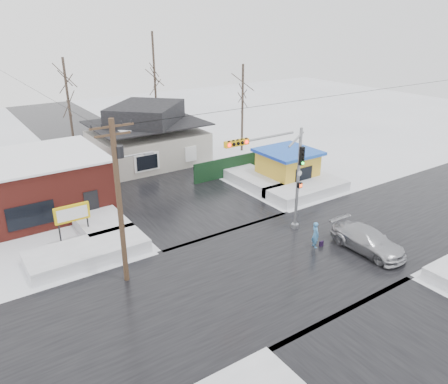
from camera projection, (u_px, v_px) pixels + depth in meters
ground at (279, 264)px, 25.52m from camera, size 120.00×120.00×0.00m
road_ns at (279, 264)px, 25.51m from camera, size 10.00×120.00×0.02m
road_ew at (279, 264)px, 25.51m from camera, size 120.00×10.00×0.02m
snowbank_nw at (88, 252)px, 26.05m from camera, size 7.00×3.00×0.80m
snowbank_ne at (307, 189)px, 35.42m from camera, size 7.00×3.00×0.80m
snowbank_nside_w at (93, 215)px, 30.92m from camera, size 3.00×8.00×0.80m
snowbank_nside_e at (250, 177)px, 38.21m from camera, size 3.00×8.00×0.80m
traffic_signal at (281, 170)px, 27.35m from camera, size 6.05×0.68×7.00m
utility_pole at (120, 194)px, 22.15m from camera, size 3.15×0.44×9.00m
brick_building at (17, 187)px, 31.27m from camera, size 12.20×8.20×4.12m
marquee_sign at (72, 214)px, 27.39m from camera, size 2.20×0.21×2.55m
house at (147, 136)px, 42.44m from camera, size 10.40×8.40×5.76m
kiosk at (287, 166)px, 37.57m from camera, size 4.60×4.60×2.88m
fence at (232, 166)px, 39.29m from camera, size 8.00×0.12×1.80m
tree_far_left at (66, 80)px, 40.37m from camera, size 3.00×3.00×10.00m
tree_far_mid at (153, 55)px, 46.52m from camera, size 3.00×3.00×12.00m
tree_far_right at (243, 83)px, 44.40m from camera, size 3.00×3.00×9.00m
pedestrian at (315, 235)px, 27.12m from camera, size 0.56×0.71×1.70m
car at (368, 241)px, 26.72m from camera, size 2.03×4.92×1.43m
shopping_bag at (321, 244)px, 27.44m from camera, size 0.28×0.12×0.35m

